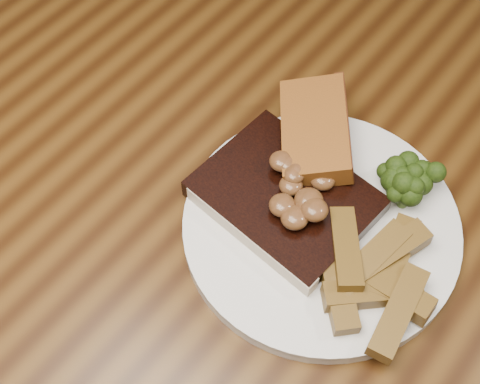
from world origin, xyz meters
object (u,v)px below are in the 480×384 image
Objects in this scene: plate at (321,227)px; steak at (285,197)px; garlic_bread at (313,143)px; dining_table at (219,256)px; potato_wedges at (379,275)px.

steak reaches higher than plate.
steak is at bearing -175.68° from plate.
plate is at bearing 3.06° from garlic_bread.
potato_wedges reaches higher than dining_table.
garlic_bread reaches higher than potato_wedges.
steak and potato_wedges have the same top height.
garlic_bread is 1.04× the size of potato_wedges.
steak is 0.07m from garlic_bread.
plate is 0.05m from steak.
plate is 0.08m from potato_wedges.
dining_table is 14.04× the size of potato_wedges.
garlic_bread reaches higher than plate.
garlic_bread reaches higher than steak.
steak is (0.05, 0.04, 0.12)m from dining_table.
steak is (-0.04, -0.00, 0.02)m from plate.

